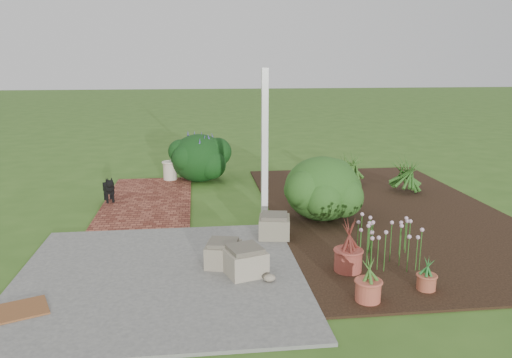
{
  "coord_description": "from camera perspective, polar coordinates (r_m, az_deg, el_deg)",
  "views": [
    {
      "loc": [
        -0.76,
        -7.54,
        2.61
      ],
      "look_at": [
        0.2,
        0.4,
        0.7
      ],
      "focal_mm": 35.0,
      "sensor_mm": 36.0,
      "label": 1
    }
  ],
  "objects": [
    {
      "name": "terracotta_pot_small_left",
      "position": [
        6.19,
        18.9,
        -11.08
      ],
      "size": [
        0.23,
        0.23,
        0.18
      ],
      "primitive_type": "cylinder",
      "rotation": [
        0.0,
        0.0,
        -0.09
      ],
      "color": "#A75338",
      "rests_on": "garden_bed"
    },
    {
      "name": "stone_trough_far",
      "position": [
        7.46,
        2.11,
        -5.5
      ],
      "size": [
        0.52,
        0.52,
        0.3
      ],
      "primitive_type": "cube",
      "rotation": [
        0.0,
        0.0,
        -0.17
      ],
      "color": "#767159",
      "rests_on": "concrete_patio"
    },
    {
      "name": "brick_path",
      "position": [
        9.69,
        -12.21,
        -2.39
      ],
      "size": [
        1.6,
        3.5,
        0.04
      ],
      "primitive_type": "cube",
      "color": "maroon",
      "rests_on": "ground"
    },
    {
      "name": "pink_flower_patch",
      "position": [
        6.83,
        15.07,
        -6.58
      ],
      "size": [
        1.08,
        1.08,
        0.6
      ],
      "primitive_type": null,
      "rotation": [
        0.0,
        0.0,
        0.18
      ],
      "color": "#113D0F",
      "rests_on": "garden_bed"
    },
    {
      "name": "terracotta_pot_small_right",
      "position": [
        5.74,
        12.69,
        -12.33
      ],
      "size": [
        0.32,
        0.32,
        0.24
      ],
      "primitive_type": "cylinder",
      "rotation": [
        0.0,
        0.0,
        0.15
      ],
      "color": "#B5513D",
      "rests_on": "garden_bed"
    },
    {
      "name": "cream_ceramic_urn",
      "position": [
        11.15,
        -9.8,
        0.95
      ],
      "size": [
        0.35,
        0.35,
        0.4
      ],
      "primitive_type": "cylinder",
      "rotation": [
        0.0,
        0.0,
        0.18
      ],
      "color": "beige",
      "rests_on": "brick_path"
    },
    {
      "name": "garden_bed",
      "position": [
        9.06,
        14.55,
        -3.67
      ],
      "size": [
        4.0,
        7.0,
        0.03
      ],
      "primitive_type": "cube",
      "color": "black",
      "rests_on": "ground"
    },
    {
      "name": "stone_trough_mid",
      "position": [
        6.47,
        -3.75,
        -8.63
      ],
      "size": [
        0.51,
        0.51,
        0.28
      ],
      "primitive_type": "cube",
      "rotation": [
        0.0,
        0.0,
        -0.22
      ],
      "color": "#716855",
      "rests_on": "concrete_patio"
    },
    {
      "name": "black_dog",
      "position": [
        9.63,
        -16.47,
        -0.97
      ],
      "size": [
        0.27,
        0.51,
        0.45
      ],
      "rotation": [
        0.0,
        0.0,
        0.32
      ],
      "color": "black",
      "rests_on": "brick_path"
    },
    {
      "name": "concrete_patio",
      "position": [
        6.36,
        -10.89,
        -10.85
      ],
      "size": [
        3.5,
        3.5,
        0.04
      ],
      "primitive_type": "cube",
      "color": "#5E5E5C",
      "rests_on": "ground"
    },
    {
      "name": "agapanthus_clump_front",
      "position": [
        10.82,
        10.67,
        1.57
      ],
      "size": [
        1.09,
        1.09,
        0.8
      ],
      "primitive_type": null,
      "rotation": [
        0.0,
        0.0,
        -0.23
      ],
      "color": "#113716",
      "rests_on": "garden_bed"
    },
    {
      "name": "evergreen_shrub",
      "position": [
        8.36,
        7.58,
        -0.87
      ],
      "size": [
        1.61,
        1.61,
        1.07
      ],
      "primitive_type": "ellipsoid",
      "rotation": [
        0.0,
        0.0,
        -0.35
      ],
      "color": "#16380E",
      "rests_on": "garden_bed"
    },
    {
      "name": "stone_trough_near",
      "position": [
        6.21,
        -1.28,
        -9.48
      ],
      "size": [
        0.57,
        0.57,
        0.3
      ],
      "primitive_type": "cube",
      "rotation": [
        0.0,
        0.0,
        0.31
      ],
      "color": "gray",
      "rests_on": "concrete_patio"
    },
    {
      "name": "agapanthus_clump_back",
      "position": [
        10.38,
        16.79,
        0.81
      ],
      "size": [
        0.96,
        0.96,
        0.83
      ],
      "primitive_type": null,
      "rotation": [
        0.0,
        0.0,
        0.04
      ],
      "color": "#104017",
      "rests_on": "garden_bed"
    },
    {
      "name": "ground",
      "position": [
        8.02,
        -1.08,
        -5.57
      ],
      "size": [
        80.0,
        80.0,
        0.0
      ],
      "primitive_type": "plane",
      "color": "#39621F",
      "rests_on": "ground"
    },
    {
      "name": "coir_doormat",
      "position": [
        5.96,
        -26.23,
        -13.47
      ],
      "size": [
        0.84,
        0.7,
        0.02
      ],
      "primitive_type": "cube",
      "rotation": [
        0.0,
        0.0,
        0.4
      ],
      "color": "brown",
      "rests_on": "concrete_patio"
    },
    {
      "name": "purple_flowering_bush",
      "position": [
        11.12,
        -6.52,
        2.56
      ],
      "size": [
        1.62,
        1.62,
        1.06
      ],
      "primitive_type": "ellipsoid",
      "rotation": [
        0.0,
        0.0,
        0.38
      ],
      "color": "black",
      "rests_on": "ground"
    },
    {
      "name": "terracotta_pot_bronze",
      "position": [
        6.43,
        10.48,
        -9.11
      ],
      "size": [
        0.4,
        0.4,
        0.28
      ],
      "primitive_type": "cylinder",
      "rotation": [
        0.0,
        0.0,
        0.18
      ],
      "color": "#9D4135",
      "rests_on": "garden_bed"
    },
    {
      "name": "veranda_post",
      "position": [
        7.83,
        0.99,
        3.43
      ],
      "size": [
        0.1,
        0.1,
        2.5
      ],
      "primitive_type": "cube",
      "color": "white",
      "rests_on": "ground"
    }
  ]
}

